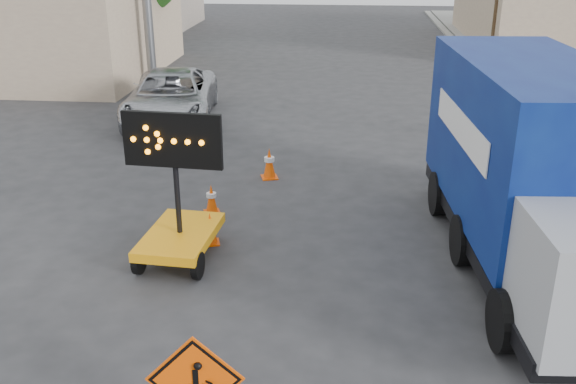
# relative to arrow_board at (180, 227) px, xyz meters

# --- Properties ---
(ground) EXTENTS (100.00, 100.00, 0.00)m
(ground) POSITION_rel_arrow_board_xyz_m (1.63, -3.50, -0.64)
(ground) COLOR #2D2D30
(ground) RESTS_ON ground
(curb_right) EXTENTS (0.40, 60.00, 0.12)m
(curb_right) POSITION_rel_arrow_board_xyz_m (8.83, 11.50, -0.58)
(curb_right) COLOR gray
(curb_right) RESTS_ON ground
(building_right_far) EXTENTS (10.00, 14.00, 4.60)m
(building_right_far) POSITION_rel_arrow_board_xyz_m (14.63, 26.50, 1.66)
(building_right_far) COLOR tan
(building_right_far) RESTS_ON ground
(arrow_board) EXTENTS (1.80, 2.08, 2.84)m
(arrow_board) POSITION_rel_arrow_board_xyz_m (0.00, 0.00, 0.00)
(arrow_board) COLOR #FFA10E
(arrow_board) RESTS_ON ground
(pickup_truck) EXTENTS (3.40, 6.06, 1.60)m
(pickup_truck) POSITION_rel_arrow_board_xyz_m (-2.67, 9.33, 0.16)
(pickup_truck) COLOR #B6B7BD
(pickup_truck) RESTS_ON ground
(box_truck) EXTENTS (2.87, 7.81, 3.64)m
(box_truck) POSITION_rel_arrow_board_xyz_m (6.32, 0.34, 1.01)
(box_truck) COLOR black
(box_truck) RESTS_ON ground
(cone_a) EXTENTS (0.41, 0.41, 0.66)m
(cone_a) POSITION_rel_arrow_board_xyz_m (0.43, 0.65, -0.31)
(cone_a) COLOR #FF5105
(cone_a) RESTS_ON ground
(cone_b) EXTENTS (0.44, 0.44, 0.66)m
(cone_b) POSITION_rel_arrow_board_xyz_m (0.14, 2.12, -0.31)
(cone_b) COLOR #FF5105
(cone_b) RESTS_ON ground
(cone_c) EXTENTS (0.49, 0.49, 0.78)m
(cone_c) POSITION_rel_arrow_board_xyz_m (1.13, 4.39, -0.25)
(cone_c) COLOR #FF5105
(cone_c) RESTS_ON ground
(cone_d) EXTENTS (0.45, 0.45, 0.78)m
(cone_d) POSITION_rel_arrow_board_xyz_m (-0.96, 5.59, -0.25)
(cone_d) COLOR #FF5105
(cone_d) RESTS_ON ground
(cone_e) EXTENTS (0.45, 0.45, 0.69)m
(cone_e) POSITION_rel_arrow_board_xyz_m (-0.81, 5.59, -0.30)
(cone_e) COLOR #FF5105
(cone_e) RESTS_ON ground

